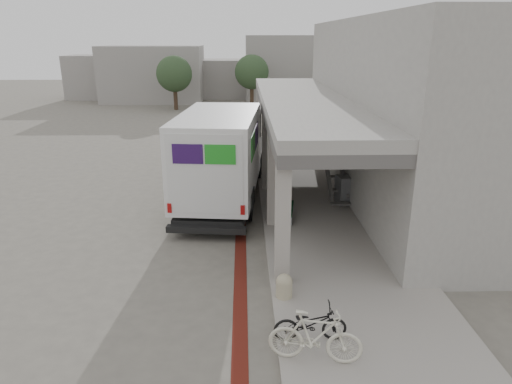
{
  "coord_description": "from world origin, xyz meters",
  "views": [
    {
      "loc": [
        1.11,
        -14.25,
        6.28
      ],
      "look_at": [
        1.51,
        -0.47,
        1.6
      ],
      "focal_mm": 32.0,
      "sensor_mm": 36.0,
      "label": 1
    }
  ],
  "objects_px": {
    "utility_cabinet": "(344,190)",
    "fedex_truck": "(223,152)",
    "bicycle_cream": "(315,337)",
    "bicycle_black": "(310,323)",
    "bench": "(288,211)"
  },
  "relations": [
    {
      "from": "fedex_truck",
      "to": "bicycle_black",
      "type": "relative_size",
      "value": 5.62
    },
    {
      "from": "fedex_truck",
      "to": "bicycle_black",
      "type": "height_order",
      "value": "fedex_truck"
    },
    {
      "from": "utility_cabinet",
      "to": "bicycle_cream",
      "type": "relative_size",
      "value": 0.59
    },
    {
      "from": "bench",
      "to": "utility_cabinet",
      "type": "distance_m",
      "value": 2.75
    },
    {
      "from": "bicycle_black",
      "to": "fedex_truck",
      "type": "bearing_deg",
      "value": 11.91
    },
    {
      "from": "bicycle_cream",
      "to": "utility_cabinet",
      "type": "bearing_deg",
      "value": -4.27
    },
    {
      "from": "bench",
      "to": "bicycle_cream",
      "type": "height_order",
      "value": "bicycle_cream"
    },
    {
      "from": "fedex_truck",
      "to": "bicycle_black",
      "type": "distance_m",
      "value": 9.82
    },
    {
      "from": "utility_cabinet",
      "to": "fedex_truck",
      "type": "bearing_deg",
      "value": 157.72
    },
    {
      "from": "bench",
      "to": "fedex_truck",
      "type": "bearing_deg",
      "value": 142.16
    },
    {
      "from": "bicycle_cream",
      "to": "fedex_truck",
      "type": "bearing_deg",
      "value": 23.29
    },
    {
      "from": "fedex_truck",
      "to": "bench",
      "type": "relative_size",
      "value": 5.25
    },
    {
      "from": "fedex_truck",
      "to": "utility_cabinet",
      "type": "xyz_separation_m",
      "value": [
        4.7,
        -1.0,
        -1.28
      ]
    },
    {
      "from": "utility_cabinet",
      "to": "bicycle_black",
      "type": "bearing_deg",
      "value": -116.73
    },
    {
      "from": "bicycle_black",
      "to": "bicycle_cream",
      "type": "distance_m",
      "value": 0.68
    }
  ]
}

